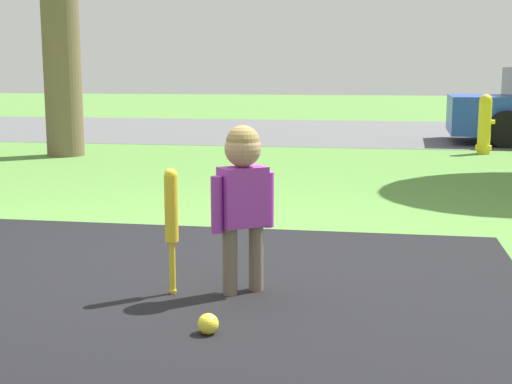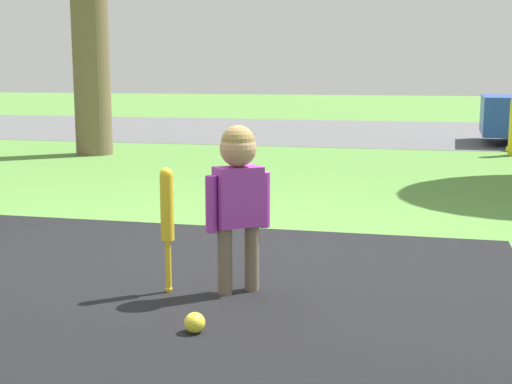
# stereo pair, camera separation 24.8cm
# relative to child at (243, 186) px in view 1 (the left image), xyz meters

# --- Properties ---
(ground_plane) EXTENTS (60.00, 60.00, 0.00)m
(ground_plane) POSITION_rel_child_xyz_m (-0.52, 0.52, -0.57)
(ground_plane) COLOR #518438
(street_strip) EXTENTS (40.00, 6.00, 0.01)m
(street_strip) POSITION_rel_child_xyz_m (-0.52, 10.21, -0.57)
(street_strip) COLOR #59595B
(street_strip) RESTS_ON ground
(child) EXTENTS (0.30, 0.26, 0.89)m
(child) POSITION_rel_child_xyz_m (0.00, 0.00, 0.00)
(child) COLOR #6B5B4C
(child) RESTS_ON ground
(baseball_bat) EXTENTS (0.07, 0.07, 0.67)m
(baseball_bat) POSITION_rel_child_xyz_m (-0.36, -0.09, -0.14)
(baseball_bat) COLOR yellow
(baseball_bat) RESTS_ON ground
(sports_ball) EXTENTS (0.10, 0.10, 0.10)m
(sports_ball) POSITION_rel_child_xyz_m (-0.04, -0.62, -0.53)
(sports_ball) COLOR yellow
(sports_ball) RESTS_ON ground
(fire_hydrant) EXTENTS (0.25, 0.22, 0.83)m
(fire_hydrant) POSITION_rel_child_xyz_m (2.15, 6.81, -0.17)
(fire_hydrant) COLOR yellow
(fire_hydrant) RESTS_ON ground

